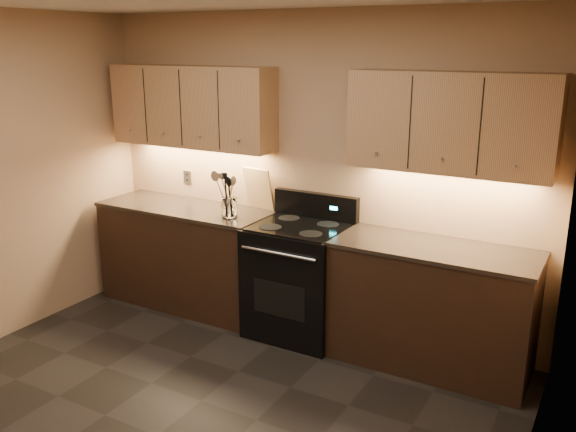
% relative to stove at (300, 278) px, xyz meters
% --- Properties ---
extents(wall_back, '(4.00, 0.04, 2.60)m').
position_rel_stove_xyz_m(wall_back, '(-0.08, 0.32, 0.82)').
color(wall_back, tan).
rests_on(wall_back, ground).
extents(wall_right, '(0.04, 4.00, 2.60)m').
position_rel_stove_xyz_m(wall_right, '(1.92, -1.68, 0.82)').
color(wall_right, tan).
rests_on(wall_right, ground).
extents(counter_left, '(1.62, 0.62, 0.93)m').
position_rel_stove_xyz_m(counter_left, '(-1.18, 0.02, -0.01)').
color(counter_left, black).
rests_on(counter_left, ground).
extents(counter_right, '(1.46, 0.62, 0.93)m').
position_rel_stove_xyz_m(counter_right, '(1.10, 0.02, -0.01)').
color(counter_right, black).
rests_on(counter_right, ground).
extents(stove, '(0.76, 0.68, 1.14)m').
position_rel_stove_xyz_m(stove, '(0.00, 0.00, 0.00)').
color(stove, black).
rests_on(stove, ground).
extents(upper_cab_left, '(1.60, 0.30, 0.70)m').
position_rel_stove_xyz_m(upper_cab_left, '(-1.18, 0.17, 1.32)').
color(upper_cab_left, tan).
rests_on(upper_cab_left, wall_back).
extents(upper_cab_right, '(1.44, 0.30, 0.70)m').
position_rel_stove_xyz_m(upper_cab_right, '(1.10, 0.17, 1.32)').
color(upper_cab_right, tan).
rests_on(upper_cab_right, wall_back).
extents(outlet_plate, '(0.08, 0.01, 0.12)m').
position_rel_stove_xyz_m(outlet_plate, '(-1.38, 0.31, 0.64)').
color(outlet_plate, '#B2B5BA').
rests_on(outlet_plate, wall_back).
extents(utensil_crock, '(0.18, 0.18, 0.17)m').
position_rel_stove_xyz_m(utensil_crock, '(-0.63, -0.07, 0.53)').
color(utensil_crock, white).
rests_on(utensil_crock, counter_left).
extents(cutting_board, '(0.31, 0.15, 0.37)m').
position_rel_stove_xyz_m(cutting_board, '(-0.56, 0.27, 0.63)').
color(cutting_board, tan).
rests_on(cutting_board, counter_left).
extents(wooden_spoon, '(0.14, 0.08, 0.34)m').
position_rel_stove_xyz_m(wooden_spoon, '(-0.65, -0.09, 0.64)').
color(wooden_spoon, tan).
rests_on(wooden_spoon, utensil_crock).
extents(black_spoon, '(0.10, 0.14, 0.35)m').
position_rel_stove_xyz_m(black_spoon, '(-0.63, -0.05, 0.64)').
color(black_spoon, black).
rests_on(black_spoon, utensil_crock).
extents(black_turner, '(0.13, 0.12, 0.38)m').
position_rel_stove_xyz_m(black_turner, '(-0.63, -0.10, 0.65)').
color(black_turner, black).
rests_on(black_turner, utensil_crock).
extents(steel_spatula, '(0.18, 0.14, 0.40)m').
position_rel_stove_xyz_m(steel_spatula, '(-0.61, -0.05, 0.66)').
color(steel_spatula, silver).
rests_on(steel_spatula, utensil_crock).
extents(steel_skimmer, '(0.26, 0.11, 0.38)m').
position_rel_stove_xyz_m(steel_skimmer, '(-0.61, -0.09, 0.66)').
color(steel_skimmer, silver).
rests_on(steel_skimmer, utensil_crock).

